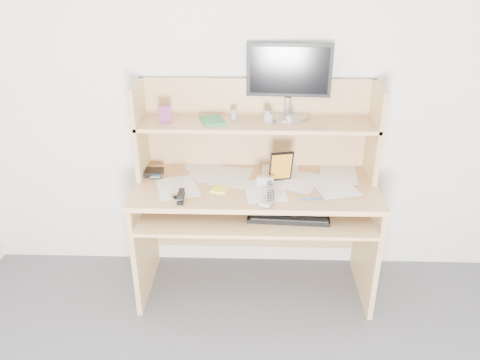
{
  "coord_description": "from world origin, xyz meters",
  "views": [
    {
      "loc": [
        -0.02,
        -0.95,
        1.96
      ],
      "look_at": [
        -0.09,
        1.43,
        0.8
      ],
      "focal_mm": 35.0,
      "sensor_mm": 36.0,
      "label": 1
    }
  ],
  "objects_px": {
    "monitor": "(289,78)",
    "desk": "(256,187)",
    "tv_remote": "(271,198)",
    "game_case": "(281,166)",
    "keyboard": "(288,216)"
  },
  "relations": [
    {
      "from": "desk",
      "to": "tv_remote",
      "type": "bearing_deg",
      "value": -73.57
    },
    {
      "from": "game_case",
      "to": "tv_remote",
      "type": "bearing_deg",
      "value": -118.89
    },
    {
      "from": "desk",
      "to": "game_case",
      "type": "xyz_separation_m",
      "value": [
        0.14,
        -0.04,
        0.16
      ]
    },
    {
      "from": "monitor",
      "to": "tv_remote",
      "type": "bearing_deg",
      "value": -99.49
    },
    {
      "from": "tv_remote",
      "to": "monitor",
      "type": "height_order",
      "value": "monitor"
    },
    {
      "from": "keyboard",
      "to": "desk",
      "type": "bearing_deg",
      "value": 125.44
    },
    {
      "from": "tv_remote",
      "to": "monitor",
      "type": "xyz_separation_m",
      "value": [
        0.1,
        0.46,
        0.54
      ]
    },
    {
      "from": "desk",
      "to": "monitor",
      "type": "distance_m",
      "value": 0.67
    },
    {
      "from": "tv_remote",
      "to": "game_case",
      "type": "relative_size",
      "value": 1.03
    },
    {
      "from": "tv_remote",
      "to": "monitor",
      "type": "relative_size",
      "value": 0.39
    },
    {
      "from": "tv_remote",
      "to": "monitor",
      "type": "distance_m",
      "value": 0.72
    },
    {
      "from": "monitor",
      "to": "desk",
      "type": "bearing_deg",
      "value": -130.9
    },
    {
      "from": "desk",
      "to": "monitor",
      "type": "xyz_separation_m",
      "value": [
        0.18,
        0.19,
        0.61
      ]
    },
    {
      "from": "game_case",
      "to": "monitor",
      "type": "distance_m",
      "value": 0.51
    },
    {
      "from": "desk",
      "to": "tv_remote",
      "type": "relative_size",
      "value": 7.19
    }
  ]
}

